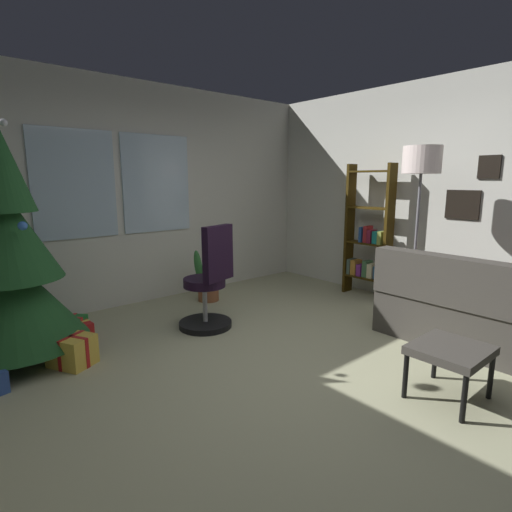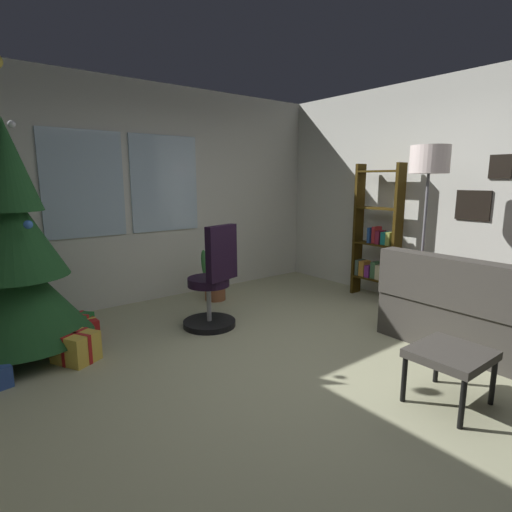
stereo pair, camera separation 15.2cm
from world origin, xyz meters
The scene contains 13 objects.
ground_plane centered at (0.00, 0.00, -0.05)m, with size 4.96×5.40×0.10m, color #A7A783.
wall_back_with_windows centered at (-0.02, 2.75, 1.37)m, with size 4.96×0.12×2.72m.
wall_right_with_frames centered at (2.53, 0.00, 1.36)m, with size 0.12×5.40×2.72m.
couch centered at (1.76, -0.80, 0.31)m, with size 1.59×1.79×0.88m.
footstool centered at (0.49, -0.92, 0.34)m, with size 0.51×0.46×0.40m.
holiday_tree centered at (-1.70, 1.80, 0.84)m, with size 1.15×1.15×2.53m.
gift_box_red centered at (-1.22, 1.93, 0.08)m, with size 0.34×0.26×0.18m.
gift_box_green centered at (-1.22, 2.05, 0.10)m, with size 0.36×0.36×0.21m.
gift_box_gold centered at (-1.39, 1.39, 0.13)m, with size 0.39×0.42×0.26m.
office_chair centered at (-0.02, 1.35, 0.44)m, with size 0.56×0.56×1.10m.
bookshelf centered at (2.26, 0.97, 0.76)m, with size 0.18×0.64×1.75m.
floor_lamp centered at (1.79, 0.07, 1.63)m, with size 0.39×0.39×1.89m.
potted_plant centered at (0.52, 2.19, 0.23)m, with size 0.32×0.43×0.65m.
Camera 1 is at (-2.29, -2.03, 1.55)m, focal length 28.15 mm.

